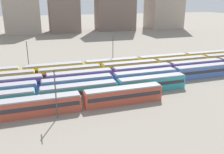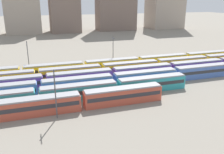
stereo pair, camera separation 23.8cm
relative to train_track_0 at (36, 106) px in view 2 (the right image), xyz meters
The scene contains 12 objects.
ground_plane 14.47m from the train_track_0, 115.04° to the left, with size 600.00×600.00×0.00m, color gray.
train_track_0 is the anchor object (origin of this frame).
train_track_1 11.15m from the train_track_0, 27.81° to the left, with size 55.80×3.06×3.75m.
train_track_2 40.19m from the train_track_0, 15.00° to the left, with size 112.50×3.06×3.75m.
train_track_3 43.31m from the train_track_0, 21.11° to the left, with size 112.50×3.06×3.75m.
train_track_4 43.84m from the train_track_0, 28.33° to the left, with size 112.50×3.06×3.75m.
train_track_5 35.98m from the train_track_0, 46.27° to the left, with size 93.60×3.06×3.75m.
catenary_pole_1 29.46m from the train_track_0, 92.35° to the left, with size 0.24×3.20×10.52m.
catenary_pole_2 5.98m from the train_track_0, 36.46° to the right, with size 0.24×3.20×10.06m.
catenary_pole_3 39.41m from the train_track_0, 48.12° to the left, with size 0.24×3.20×10.81m.
distant_building_2 129.17m from the train_track_0, 91.75° to the left, with size 22.29×15.32×43.09m, color #A89989.
distant_building_3 130.38m from the train_track_0, 79.61° to the left, with size 19.99×18.71×29.75m, color #7A665B.
Camera 2 is at (6.65, -48.06, 22.83)m, focal length 39.20 mm.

